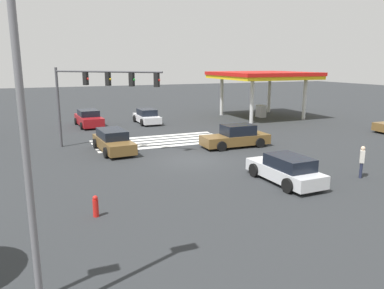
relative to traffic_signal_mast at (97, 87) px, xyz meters
name	(u,v)px	position (x,y,z in m)	size (l,w,h in m)	color
ground_plane	(192,160)	(-4.75, 4.75, -4.27)	(154.69, 154.69, 0.00)	#2B2D30
crosswalk_markings	(160,141)	(-4.75, -1.50, -4.26)	(9.99, 4.40, 0.01)	silver
traffic_signal_mast	(97,87)	(0.00, 0.00, 0.00)	(5.85, 5.85, 5.53)	#47474C
car_0	(147,117)	(-6.20, -10.04, -3.60)	(1.97, 4.37, 1.42)	silver
car_2	(89,119)	(-0.74, -10.59, -3.55)	(2.33, 4.92, 1.53)	maroon
car_3	(236,137)	(-9.09, 2.48, -3.56)	(4.87, 2.06, 1.57)	brown
car_4	(286,170)	(-7.33, 10.58, -3.60)	(2.03, 4.49, 1.41)	silver
car_6	(113,141)	(-0.81, 0.49, -3.57)	(2.25, 4.96, 1.45)	brown
gas_station_canopy	(262,77)	(-18.92, -9.38, 0.11)	(9.31, 9.31, 4.87)	yellow
pedestrian	(362,160)	(-11.44, 11.42, -3.33)	(0.41, 0.41, 1.67)	#232842
street_light_pole_b	(21,106)	(4.12, 16.76, 0.70)	(0.80, 0.36, 8.33)	slate
fire_hydrant	(96,206)	(2.01, 11.20, -3.84)	(0.22, 0.22, 0.86)	red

